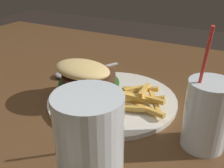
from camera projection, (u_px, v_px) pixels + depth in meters
name	position (u px, v px, depth m)	size (l,w,h in m)	color
meal_plate_near	(99.00, 88.00, 0.57)	(0.28, 0.28, 0.10)	silver
beer_glass	(90.00, 152.00, 0.33)	(0.08, 0.08, 0.15)	silver
juice_glass	(206.00, 117.00, 0.42)	(0.07, 0.07, 0.21)	silver
spoon	(69.00, 73.00, 0.70)	(0.12, 0.19, 0.02)	silver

